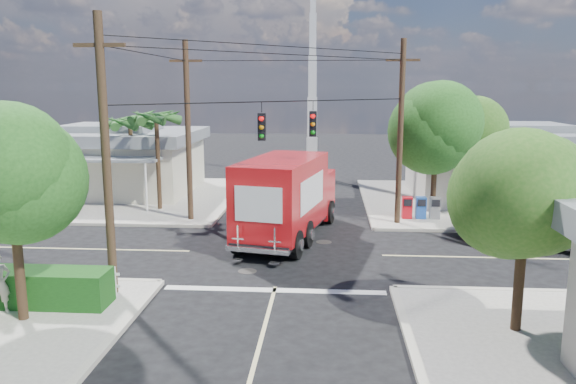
# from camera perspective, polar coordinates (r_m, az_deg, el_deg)

# --- Properties ---
(ground) EXTENTS (120.00, 120.00, 0.00)m
(ground) POSITION_cam_1_polar(r_m,az_deg,el_deg) (23.28, -0.36, -6.24)
(ground) COLOR black
(ground) RESTS_ON ground
(sidewalk_ne) EXTENTS (14.12, 14.12, 0.14)m
(sidewalk_ne) POSITION_cam_1_polar(r_m,az_deg,el_deg) (34.96, 19.20, -0.99)
(sidewalk_ne) COLOR gray
(sidewalk_ne) RESTS_ON ground
(sidewalk_nw) EXTENTS (14.12, 14.12, 0.14)m
(sidewalk_nw) POSITION_cam_1_polar(r_m,az_deg,el_deg) (36.05, -16.45, -0.50)
(sidewalk_nw) COLOR gray
(sidewalk_nw) RESTS_ON ground
(road_markings) EXTENTS (32.00, 32.00, 0.01)m
(road_markings) POSITION_cam_1_polar(r_m,az_deg,el_deg) (21.88, -0.67, -7.34)
(road_markings) COLOR beige
(road_markings) RESTS_ON ground
(building_ne) EXTENTS (11.80, 10.20, 4.50)m
(building_ne) POSITION_cam_1_polar(r_m,az_deg,el_deg) (36.09, 21.47, 2.83)
(building_ne) COLOR silver
(building_ne) RESTS_ON sidewalk_ne
(building_nw) EXTENTS (10.80, 10.20, 4.30)m
(building_nw) POSITION_cam_1_polar(r_m,az_deg,el_deg) (37.58, -17.38, 3.21)
(building_nw) COLOR beige
(building_nw) RESTS_ON sidewalk_nw
(radio_tower) EXTENTS (0.80, 0.80, 17.00)m
(radio_tower) POSITION_cam_1_polar(r_m,az_deg,el_deg) (42.24, 2.48, 9.11)
(radio_tower) COLOR silver
(radio_tower) RESTS_ON ground
(tree_sw_front) EXTENTS (3.88, 3.78, 6.03)m
(tree_sw_front) POSITION_cam_1_polar(r_m,az_deg,el_deg) (17.25, -26.39, 1.44)
(tree_sw_front) COLOR #422D1C
(tree_sw_front) RESTS_ON sidewalk_sw
(tree_ne_front) EXTENTS (4.21, 4.14, 6.66)m
(tree_ne_front) POSITION_cam_1_polar(r_m,az_deg,el_deg) (29.54, 14.88, 6.41)
(tree_ne_front) COLOR #422D1C
(tree_ne_front) RESTS_ON sidewalk_ne
(tree_ne_back) EXTENTS (3.77, 3.66, 5.82)m
(tree_ne_back) POSITION_cam_1_polar(r_m,az_deg,el_deg) (32.29, 18.67, 5.51)
(tree_ne_back) COLOR #422D1C
(tree_ne_back) RESTS_ON sidewalk_ne
(tree_se) EXTENTS (3.67, 3.54, 5.62)m
(tree_se) POSITION_cam_1_polar(r_m,az_deg,el_deg) (16.09, 23.12, 0.06)
(tree_se) COLOR #422D1C
(tree_se) RESTS_ON sidewalk_se
(palm_nw_front) EXTENTS (3.01, 3.08, 5.59)m
(palm_nw_front) POSITION_cam_1_polar(r_m,az_deg,el_deg) (31.17, -13.24, 7.20)
(palm_nw_front) COLOR #422D1C
(palm_nw_front) RESTS_ON sidewalk_nw
(palm_nw_back) EXTENTS (3.01, 3.08, 5.19)m
(palm_nw_back) POSITION_cam_1_polar(r_m,az_deg,el_deg) (33.24, -15.75, 6.64)
(palm_nw_back) COLOR #422D1C
(palm_nw_back) RESTS_ON sidewalk_nw
(utility_poles) EXTENTS (12.00, 10.68, 9.00)m
(utility_poles) POSITION_cam_1_polar(r_m,az_deg,el_deg) (24.14, -3.84, 5.66)
(utility_poles) COLOR #473321
(utility_poles) RESTS_ON ground
(picket_fence) EXTENTS (5.94, 0.06, 1.00)m
(picket_fence) POSITION_cam_1_polar(r_m,az_deg,el_deg) (20.11, -24.74, -7.96)
(picket_fence) COLOR silver
(picket_fence) RESTS_ON sidewalk_sw
(hedge_sw) EXTENTS (6.20, 1.20, 1.10)m
(hedge_sw) POSITION_cam_1_polar(r_m,az_deg,el_deg) (19.55, -26.39, -8.60)
(hedge_sw) COLOR #143F13
(hedge_sw) RESTS_ON sidewalk_sw
(vending_boxes) EXTENTS (1.90, 0.50, 1.10)m
(vending_boxes) POSITION_cam_1_polar(r_m,az_deg,el_deg) (29.43, 13.34, -1.56)
(vending_boxes) COLOR red
(vending_boxes) RESTS_ON sidewalk_ne
(delivery_truck) EXTENTS (4.32, 8.95, 3.73)m
(delivery_truck) POSITION_cam_1_polar(r_m,az_deg,el_deg) (25.13, -0.06, -0.52)
(delivery_truck) COLOR black
(delivery_truck) RESTS_ON ground
(parked_car) EXTENTS (6.65, 4.43, 1.70)m
(parked_car) POSITION_cam_1_polar(r_m,az_deg,el_deg) (26.62, 23.99, -3.13)
(parked_car) COLOR silver
(parked_car) RESTS_ON ground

